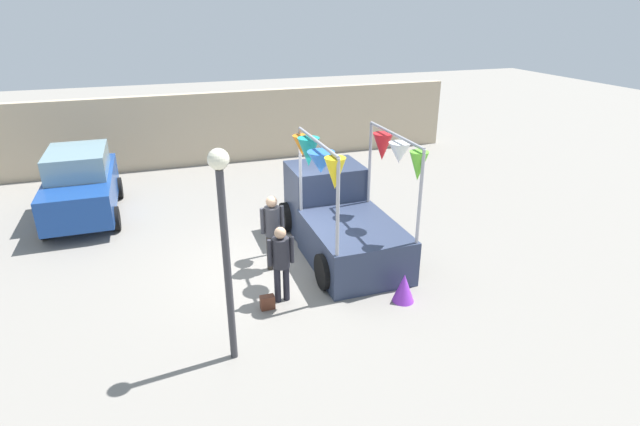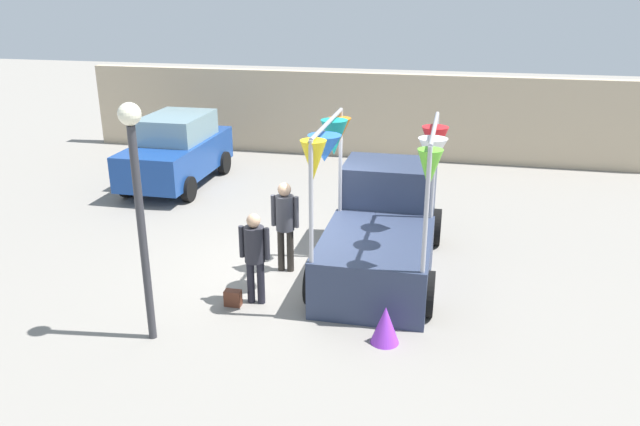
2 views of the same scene
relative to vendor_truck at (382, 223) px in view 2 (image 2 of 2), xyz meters
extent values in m
plane|color=gray|center=(-1.54, -0.55, -0.89)|extent=(60.00, 60.00, 0.00)
cube|color=#2D3851|center=(0.01, -1.01, -0.39)|extent=(1.90, 2.60, 1.00)
cube|color=#2D3851|center=(0.01, 0.99, 0.01)|extent=(1.80, 1.40, 1.80)
cube|color=#8CB2C6|center=(0.01, 0.99, 0.46)|extent=(1.76, 1.37, 0.60)
cylinder|color=black|center=(-0.94, 1.34, -0.51)|extent=(0.22, 0.76, 0.76)
cylinder|color=black|center=(0.96, 1.34, -0.51)|extent=(0.22, 0.76, 0.76)
cylinder|color=black|center=(-0.94, -1.71, -0.51)|extent=(0.22, 0.76, 0.76)
cylinder|color=black|center=(0.96, -1.71, -0.51)|extent=(0.22, 0.76, 0.76)
cylinder|color=#A5A5AD|center=(-0.86, 0.21, 1.10)|extent=(0.07, 0.07, 1.97)
cylinder|color=#A5A5AD|center=(0.88, 0.21, 1.10)|extent=(0.07, 0.07, 1.97)
cylinder|color=#A5A5AD|center=(-0.86, -2.23, 1.10)|extent=(0.07, 0.07, 1.97)
cylinder|color=#A5A5AD|center=(0.88, -2.23, 1.10)|extent=(0.07, 0.07, 1.97)
cylinder|color=#A5A5AD|center=(-0.86, -1.01, 2.08)|extent=(0.07, 2.44, 0.07)
cylinder|color=#A5A5AD|center=(0.88, -1.01, 2.08)|extent=(0.07, 2.44, 0.07)
cone|color=yellow|center=(-0.86, -2.06, 1.74)|extent=(0.54, 0.54, 0.61)
cone|color=#66CC33|center=(0.88, -2.06, 1.70)|extent=(0.51, 0.51, 0.59)
cone|color=blue|center=(-0.86, -1.25, 1.72)|extent=(0.68, 0.68, 0.44)
cone|color=white|center=(0.88, -1.25, 1.75)|extent=(0.59, 0.59, 0.44)
cone|color=teal|center=(-0.86, -0.43, 1.71)|extent=(0.67, 0.67, 0.63)
cone|color=red|center=(0.88, -0.43, 1.67)|extent=(0.64, 0.64, 0.62)
cone|color=orange|center=(-0.86, 0.04, 1.73)|extent=(0.58, 0.58, 0.45)
cube|color=navy|center=(-6.02, 4.04, -0.12)|extent=(1.70, 4.00, 0.90)
cube|color=#72939E|center=(-6.02, 4.19, 0.66)|extent=(1.50, 2.10, 0.66)
cylinder|color=black|center=(-6.87, 5.29, -0.57)|extent=(0.18, 0.64, 0.64)
cylinder|color=black|center=(-5.17, 5.29, -0.57)|extent=(0.18, 0.64, 0.64)
cylinder|color=black|center=(-6.87, 2.79, -0.57)|extent=(0.18, 0.64, 0.64)
cylinder|color=black|center=(-5.17, 2.79, -0.57)|extent=(0.18, 0.64, 0.64)
cylinder|color=black|center=(-1.99, -1.91, -0.50)|extent=(0.13, 0.13, 0.77)
cylinder|color=black|center=(-1.81, -1.91, -0.50)|extent=(0.13, 0.13, 0.77)
cylinder|color=#26262D|center=(-1.90, -1.91, 0.19)|extent=(0.34, 0.34, 0.61)
sphere|color=tan|center=(-1.90, -1.91, 0.61)|extent=(0.23, 0.23, 0.23)
cylinder|color=#26262D|center=(-2.12, -1.91, 0.22)|extent=(0.09, 0.09, 0.55)
cylinder|color=#26262D|center=(-1.68, -1.91, 0.22)|extent=(0.09, 0.09, 0.55)
cylinder|color=#2D2823|center=(-1.83, -0.57, -0.47)|extent=(0.13, 0.13, 0.83)
cylinder|color=#2D2823|center=(-1.65, -0.57, -0.47)|extent=(0.13, 0.13, 0.83)
cylinder|color=#3F3F47|center=(-1.74, -0.57, 0.28)|extent=(0.34, 0.34, 0.66)
sphere|color=tan|center=(-1.74, -0.57, 0.73)|extent=(0.25, 0.25, 0.25)
cylinder|color=#3F3F47|center=(-1.96, -0.57, 0.31)|extent=(0.09, 0.09, 0.59)
cylinder|color=#3F3F47|center=(-1.52, -0.57, 0.31)|extent=(0.09, 0.09, 0.59)
cube|color=#592D1E|center=(-2.25, -2.11, -0.75)|extent=(0.28, 0.16, 0.28)
cylinder|color=#333338|center=(-3.12, -3.33, 0.77)|extent=(0.12, 0.12, 3.32)
sphere|color=#F2EDCC|center=(-3.12, -3.33, 2.59)|extent=(0.32, 0.32, 0.32)
cube|color=tan|center=(-1.54, 8.07, 0.41)|extent=(18.00, 0.36, 2.60)
cone|color=purple|center=(0.39, -2.71, -0.59)|extent=(0.55, 0.55, 0.60)
camera|label=1|loc=(-3.94, -10.30, 4.64)|focal=28.00mm
camera|label=2|loc=(1.19, -10.96, 4.25)|focal=35.00mm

